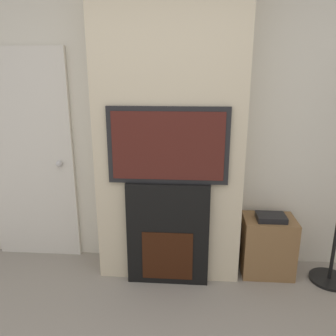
{
  "coord_description": "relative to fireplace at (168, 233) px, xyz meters",
  "views": [
    {
      "loc": [
        0.19,
        -0.92,
        1.76
      ],
      "look_at": [
        0.0,
        1.61,
        1.03
      ],
      "focal_mm": 35.0,
      "sensor_mm": 36.0,
      "label": 1
    }
  ],
  "objects": [
    {
      "name": "chimney_breast",
      "position": [
        0.0,
        0.2,
        0.9
      ],
      "size": [
        1.22,
        0.39,
        2.7
      ],
      "color": "beige",
      "rests_on": "ground_plane"
    },
    {
      "name": "entry_door",
      "position": [
        -1.33,
        0.36,
        0.55
      ],
      "size": [
        0.83,
        0.09,
        2.0
      ],
      "color": "silver",
      "rests_on": "ground_plane"
    },
    {
      "name": "television",
      "position": [
        0.0,
        -0.0,
        0.77
      ],
      "size": [
        0.96,
        0.07,
        0.62
      ],
      "color": "black",
      "rests_on": "fireplace"
    },
    {
      "name": "wall_back",
      "position": [
        0.0,
        0.42,
        0.9
      ],
      "size": [
        6.0,
        0.06,
        2.7
      ],
      "color": "silver",
      "rests_on": "ground_plane"
    },
    {
      "name": "media_stand",
      "position": [
        0.89,
        0.19,
        -0.18
      ],
      "size": [
        0.45,
        0.34,
        0.59
      ],
      "color": "brown",
      "rests_on": "ground_plane"
    },
    {
      "name": "fireplace",
      "position": [
        0.0,
        0.0,
        0.0
      ],
      "size": [
        0.69,
        0.15,
        0.91
      ],
      "color": "black",
      "rests_on": "ground_plane"
    }
  ]
}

